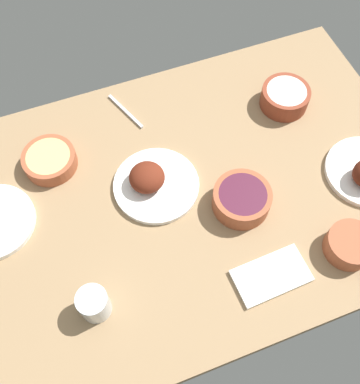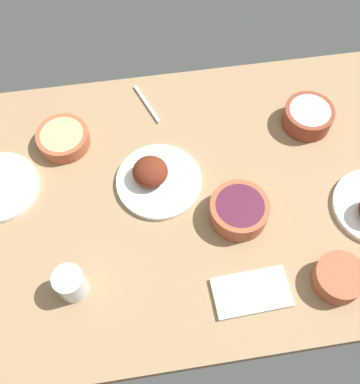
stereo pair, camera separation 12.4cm
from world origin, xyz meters
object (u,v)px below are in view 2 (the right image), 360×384
object	(u,v)px
water_tumbler	(71,283)
bowl_pasta	(63,138)
bowl_sauce	(339,278)
bowl_onions	(239,210)
folded_napkin	(251,292)
spoon_loose	(147,104)
plate_center_main	(156,177)
bowl_cream	(308,116)

from	to	relation	value
water_tumbler	bowl_pasta	bearing A→B (deg)	-88.85
bowl_sauce	bowl_pasta	bearing A→B (deg)	-38.63
bowl_onions	folded_napkin	size ratio (longest dim) A/B	0.83
water_tumbler	spoon_loose	world-z (taller)	water_tumbler
water_tumbler	spoon_loose	xyz separation A→B (cm)	(-24.83, -55.36, -3.92)
water_tumbler	plate_center_main	bearing A→B (deg)	-131.17
bowl_pasta	folded_napkin	bearing A→B (deg)	130.22
plate_center_main	folded_napkin	xyz separation A→B (cm)	(-19.37, 35.37, -1.73)
plate_center_main	water_tumbler	world-z (taller)	water_tumbler
bowl_pasta	bowl_sauce	size ratio (longest dim) A/B	1.21
plate_center_main	bowl_cream	bearing A→B (deg)	-164.22
water_tumbler	bowl_onions	bearing A→B (deg)	-163.10
folded_napkin	spoon_loose	distance (cm)	65.86
folded_napkin	water_tumbler	bearing A→B (deg)	-10.18
plate_center_main	bowl_pasta	size ratio (longest dim) A/B	1.58
plate_center_main	bowl_sauce	world-z (taller)	plate_center_main
plate_center_main	spoon_loose	size ratio (longest dim) A/B	1.47
bowl_onions	folded_napkin	world-z (taller)	bowl_onions
bowl_onions	bowl_sauce	world-z (taller)	bowl_onions
plate_center_main	spoon_loose	bearing A→B (deg)	-91.49
bowl_sauce	folded_napkin	world-z (taller)	bowl_sauce
bowl_onions	water_tumbler	world-z (taller)	water_tumbler
bowl_cream	spoon_loose	distance (cm)	49.06
plate_center_main	bowl_onions	size ratio (longest dim) A/B	1.52
plate_center_main	bowl_onions	world-z (taller)	plate_center_main
plate_center_main	bowl_cream	xyz separation A→B (cm)	(-47.54, -13.44, 1.05)
water_tumbler	spoon_loose	bearing A→B (deg)	-114.16
bowl_cream	spoon_loose	bearing A→B (deg)	-17.05
bowl_onions	plate_center_main	bearing A→B (deg)	-34.23
bowl_sauce	folded_napkin	xyz separation A→B (cm)	(21.69, -0.33, -2.50)
folded_napkin	bowl_cream	bearing A→B (deg)	-120.00
bowl_pasta	bowl_sauce	distance (cm)	84.56
bowl_cream	bowl_pasta	xyz separation A→B (cm)	(72.55, -3.65, -0.82)
bowl_onions	bowl_sauce	distance (cm)	29.85
bowl_sauce	folded_napkin	size ratio (longest dim) A/B	0.66
bowl_sauce	spoon_loose	size ratio (longest dim) A/B	0.76
bowl_sauce	spoon_loose	world-z (taller)	bowl_sauce
bowl_pasta	bowl_cream	bearing A→B (deg)	177.12
bowl_pasta	plate_center_main	bearing A→B (deg)	145.65
plate_center_main	folded_napkin	size ratio (longest dim) A/B	1.27
water_tumbler	bowl_sauce	bearing A→B (deg)	172.88
spoon_loose	bowl_cream	bearing A→B (deg)	52.17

